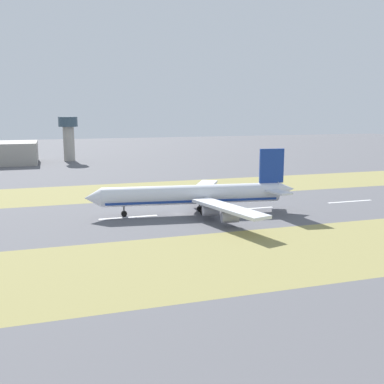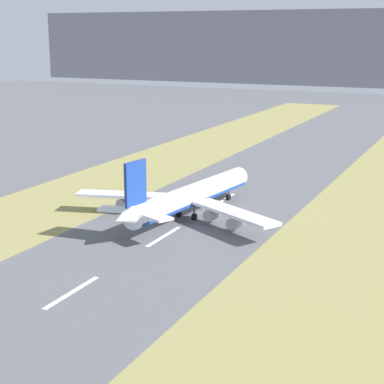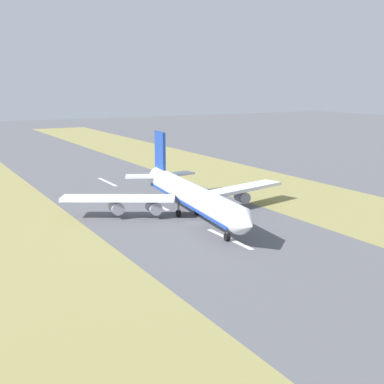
% 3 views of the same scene
% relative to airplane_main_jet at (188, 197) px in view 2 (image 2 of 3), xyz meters
% --- Properties ---
extents(ground_plane, '(800.00, 800.00, 0.00)m').
position_rel_airplane_main_jet_xyz_m(ground_plane, '(1.62, 6.27, -6.02)').
color(ground_plane, '#56565B').
extents(grass_median_west, '(40.00, 600.00, 0.01)m').
position_rel_airplane_main_jet_xyz_m(grass_median_west, '(-43.38, 6.27, -6.02)').
color(grass_median_west, olive).
rests_on(grass_median_west, ground).
extents(grass_median_east, '(40.00, 600.00, 0.01)m').
position_rel_airplane_main_jet_xyz_m(grass_median_east, '(46.62, 6.27, -6.02)').
color(grass_median_east, olive).
rests_on(grass_median_east, ground).
extents(centreline_dash_near, '(1.20, 18.00, 0.01)m').
position_rel_airplane_main_jet_xyz_m(centreline_dash_near, '(1.62, -58.11, -6.01)').
color(centreline_dash_near, silver).
rests_on(centreline_dash_near, ground).
extents(centreline_dash_mid, '(1.20, 18.00, 0.01)m').
position_rel_airplane_main_jet_xyz_m(centreline_dash_mid, '(1.62, -18.11, -6.01)').
color(centreline_dash_mid, silver).
rests_on(centreline_dash_mid, ground).
extents(centreline_dash_far, '(1.20, 18.00, 0.01)m').
position_rel_airplane_main_jet_xyz_m(centreline_dash_far, '(1.62, 21.89, -6.01)').
color(centreline_dash_far, silver).
rests_on(centreline_dash_far, ground).
extents(airplane_main_jet, '(63.62, 67.16, 20.20)m').
position_rel_airplane_main_jet_xyz_m(airplane_main_jet, '(0.00, 0.00, 0.00)').
color(airplane_main_jet, silver).
rests_on(airplane_main_jet, ground).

